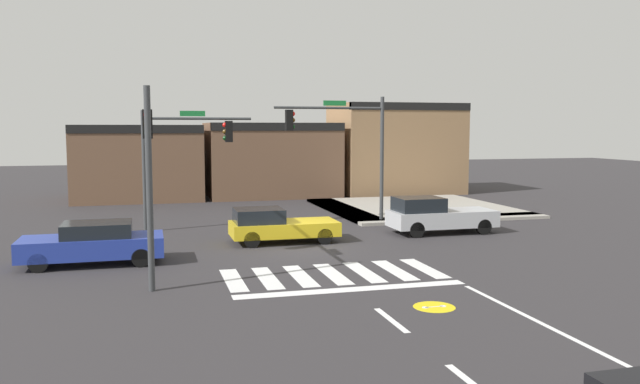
% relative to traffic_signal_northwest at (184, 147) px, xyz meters
% --- Properties ---
extents(ground_plane, '(120.00, 120.00, 0.00)m').
position_rel_traffic_signal_northwest_xyz_m(ground_plane, '(3.93, -5.57, -3.72)').
color(ground_plane, '#302D30').
extents(crosswalk_near, '(6.75, 2.96, 0.01)m').
position_rel_traffic_signal_northwest_xyz_m(crosswalk_near, '(3.93, -10.07, -3.71)').
color(crosswalk_near, silver).
rests_on(crosswalk_near, ground_plane).
extents(lane_markings, '(6.80, 24.25, 0.01)m').
position_rel_traffic_signal_northwest_xyz_m(lane_markings, '(4.99, -18.30, -3.71)').
color(lane_markings, white).
rests_on(lane_markings, ground_plane).
extents(bike_detector_marking, '(1.08, 1.08, 0.01)m').
position_rel_traffic_signal_northwest_xyz_m(bike_detector_marking, '(5.40, -14.31, -3.71)').
color(bike_detector_marking, yellow).
rests_on(bike_detector_marking, ground_plane).
extents(curb_corner_northeast, '(10.00, 10.60, 0.15)m').
position_rel_traffic_signal_northwest_xyz_m(curb_corner_northeast, '(12.42, 3.85, -3.64)').
color(curb_corner_northeast, '#9E998E').
rests_on(curb_corner_northeast, ground_plane).
extents(storefront_row, '(25.63, 6.99, 6.22)m').
position_rel_traffic_signal_northwest_xyz_m(storefront_row, '(7.14, 13.63, -1.03)').
color(storefront_row, brown).
rests_on(storefront_row, ground_plane).
extents(traffic_signal_northwest, '(4.81, 0.32, 5.32)m').
position_rel_traffic_signal_northwest_xyz_m(traffic_signal_northwest, '(0.00, 0.00, 0.00)').
color(traffic_signal_northwest, '#383A3D').
rests_on(traffic_signal_northwest, ground_plane).
extents(traffic_signal_southwest, '(0.32, 4.60, 5.70)m').
position_rel_traffic_signal_northwest_xyz_m(traffic_signal_southwest, '(-1.55, -9.16, 0.20)').
color(traffic_signal_southwest, '#383A3D').
rests_on(traffic_signal_southwest, ground_plane).
extents(traffic_signal_northeast, '(5.34, 0.32, 6.03)m').
position_rel_traffic_signal_northwest_xyz_m(traffic_signal_northeast, '(7.34, -0.06, 0.40)').
color(traffic_signal_northeast, '#383A3D').
rests_on(traffic_signal_northeast, ground_plane).
extents(car_yellow, '(4.23, 1.91, 1.39)m').
position_rel_traffic_signal_northwest_xyz_m(car_yellow, '(3.35, -4.20, -3.02)').
color(car_yellow, gold).
rests_on(car_yellow, ground_plane).
extents(car_silver, '(4.57, 1.87, 1.59)m').
position_rel_traffic_signal_northwest_xyz_m(car_silver, '(10.44, -3.78, -2.94)').
color(car_silver, '#B7BABF').
rests_on(car_silver, ground_plane).
extents(car_blue, '(4.61, 1.90, 1.42)m').
position_rel_traffic_signal_northwest_xyz_m(car_blue, '(-3.40, -6.61, -3.00)').
color(car_blue, '#23389E').
rests_on(car_blue, ground_plane).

